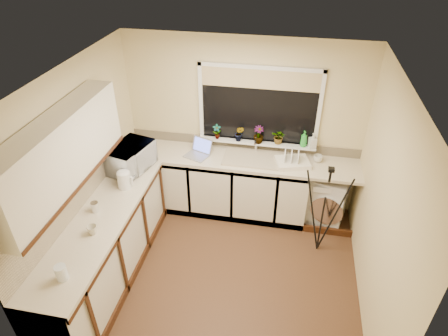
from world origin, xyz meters
TOP-DOWN VIEW (x-y plane):
  - floor at (0.00, 0.00)m, footprint 3.20×3.20m
  - ceiling at (0.00, 0.00)m, footprint 3.20×3.20m
  - wall_back at (0.00, 1.50)m, footprint 3.20×0.00m
  - wall_front at (0.00, -1.50)m, footprint 3.20×0.00m
  - wall_left at (-1.60, 0.00)m, footprint 0.00×3.00m
  - wall_right at (1.60, 0.00)m, footprint 0.00×3.00m
  - base_cabinet_back at (-0.33, 1.20)m, footprint 2.55×0.60m
  - base_cabinet_left at (-1.30, -0.30)m, footprint 0.54×2.40m
  - worktop_back at (0.00, 1.20)m, footprint 3.20×0.60m
  - worktop_left at (-1.30, -0.30)m, footprint 0.60×2.40m
  - upper_cabinet at (-1.44, -0.45)m, footprint 0.28×1.90m
  - splashback_left at (-1.59, -0.30)m, footprint 0.02×2.40m
  - splashback_back at (0.00, 1.49)m, footprint 3.20×0.02m
  - window_glass at (0.20, 1.49)m, footprint 1.50×0.02m
  - window_blind at (0.20, 1.46)m, footprint 1.50×0.02m
  - windowsill at (0.20, 1.43)m, footprint 1.60×0.14m
  - sink at (0.20, 1.20)m, footprint 0.82×0.46m
  - faucet at (0.20, 1.38)m, footprint 0.03×0.03m
  - washing_machine at (1.22, 1.24)m, footprint 0.64×0.63m
  - laptop at (-0.56, 1.18)m, footprint 0.39×0.38m
  - kettle at (-1.25, 0.28)m, footprint 0.16×0.16m
  - dish_rack at (0.71, 1.17)m, footprint 0.50×0.42m
  - tripod at (1.14, 0.61)m, footprint 0.81×0.81m
  - glass_jug at (-1.25, -1.13)m, footprint 0.11×0.11m
  - steel_jar at (-1.39, -0.19)m, footprint 0.09×0.09m
  - microwave at (-1.32, 0.69)m, footprint 0.54×0.68m
  - plant_a at (-0.35, 1.40)m, footprint 0.13×0.11m
  - plant_b at (-0.04, 1.40)m, footprint 0.14×0.12m
  - plant_c at (0.22, 1.40)m, footprint 0.17×0.17m
  - plant_d at (0.50, 1.43)m, footprint 0.23×0.21m
  - soap_bottle_green at (0.83, 1.42)m, footprint 0.11×0.11m
  - soap_bottle_clear at (0.94, 1.40)m, footprint 0.12×0.12m
  - cup_back at (1.03, 1.30)m, footprint 0.15×0.15m
  - cup_left at (-1.26, -0.53)m, footprint 0.13×0.13m

SIDE VIEW (x-z plane):
  - floor at x=0.00m, z-range 0.00..0.00m
  - washing_machine at x=1.22m, z-range 0.00..0.74m
  - base_cabinet_back at x=-0.33m, z-range 0.00..0.86m
  - base_cabinet_left at x=-1.30m, z-range 0.00..0.86m
  - tripod at x=1.14m, z-range 0.00..1.26m
  - worktop_back at x=0.00m, z-range 0.86..0.90m
  - worktop_left at x=-1.30m, z-range 0.86..0.90m
  - sink at x=0.20m, z-range 0.90..0.93m
  - dish_rack at x=0.71m, z-range 0.90..0.96m
  - cup_back at x=1.03m, z-range 0.90..0.99m
  - cup_left at x=-1.26m, z-range 0.90..1.00m
  - laptop at x=-0.56m, z-range 0.85..1.06m
  - steel_jar at x=-1.39m, z-range 0.90..1.02m
  - splashback_back at x=0.00m, z-range 0.90..1.04m
  - glass_jug at x=-1.25m, z-range 0.90..1.05m
  - kettle at x=-1.25m, z-range 0.90..1.11m
  - faucet at x=0.20m, z-range 0.90..1.14m
  - windowsill at x=0.20m, z-range 1.02..1.05m
  - microwave at x=-1.32m, z-range 0.90..1.23m
  - splashback_left at x=-1.59m, z-range 0.90..1.35m
  - soap_bottle_clear at x=0.94m, z-range 1.05..1.26m
  - plant_d at x=0.50m, z-range 1.05..1.26m
  - plant_a at x=-0.35m, z-range 1.05..1.26m
  - soap_bottle_green at x=0.83m, z-range 1.05..1.28m
  - plant_b at x=-0.04m, z-range 1.05..1.28m
  - plant_c at x=0.22m, z-range 1.05..1.29m
  - wall_back at x=0.00m, z-range -0.38..2.83m
  - wall_front at x=0.00m, z-range -0.38..2.83m
  - wall_left at x=-1.60m, z-range -0.27..2.73m
  - wall_right at x=1.60m, z-range -0.27..2.73m
  - window_glass at x=0.20m, z-range 1.05..2.05m
  - upper_cabinet at x=-1.44m, z-range 1.45..2.15m
  - window_blind at x=0.20m, z-range 1.80..2.05m
  - ceiling at x=0.00m, z-range 2.45..2.45m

